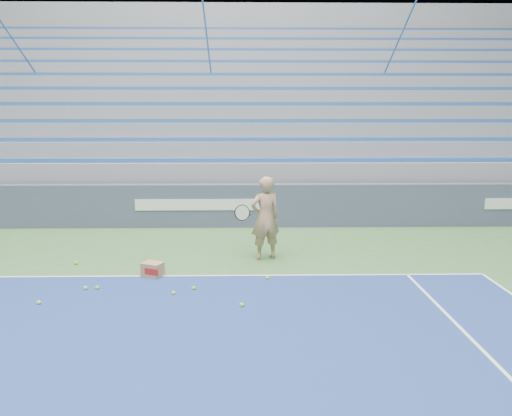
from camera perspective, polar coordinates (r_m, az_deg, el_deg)
The scene contains 12 objects.
sponsor_barrier at distance 12.83m, azimuth -6.49°, elevation 0.28°, with size 30.00×0.32×1.10m.
bleachers at distance 18.32m, azimuth -4.94°, elevation 9.13°, with size 31.00×9.15×7.30m.
tennis_player at distance 9.87m, azimuth 1.02°, elevation -1.15°, with size 0.96×0.91×1.66m.
ball_box at distance 9.15m, azimuth -11.72°, elevation -6.91°, with size 0.42×0.39×0.26m.
tennis_ball_0 at distance 8.76m, azimuth -17.71°, elevation -8.67°, with size 0.07×0.07×0.07m, color #B5E42E.
tennis_ball_1 at distance 7.66m, azimuth -1.62°, elevation -11.01°, with size 0.07×0.07×0.07m, color #B5E42E.
tennis_ball_2 at distance 8.42m, azimuth -23.56°, elevation -9.89°, with size 0.07×0.07×0.07m, color #B5E42E.
tennis_ball_3 at distance 8.23m, azimuth -9.40°, elevation -9.56°, with size 0.07×0.07×0.07m, color #B5E42E.
tennis_ball_4 at distance 8.40m, azimuth -7.12°, elevation -9.07°, with size 0.07×0.07×0.07m, color #B5E42E.
tennis_ball_5 at distance 10.29m, azimuth -19.88°, elevation -5.91°, with size 0.07×0.07×0.07m, color #B5E42E.
tennis_ball_6 at distance 8.85m, azimuth 1.31°, elevation -7.96°, with size 0.07×0.07×0.07m, color #B5E42E.
tennis_ball_7 at distance 8.81m, azimuth -18.89°, elevation -8.65°, with size 0.07×0.07×0.07m, color #B5E42E.
Camera 1 is at (1.23, 3.33, 2.88)m, focal length 35.00 mm.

